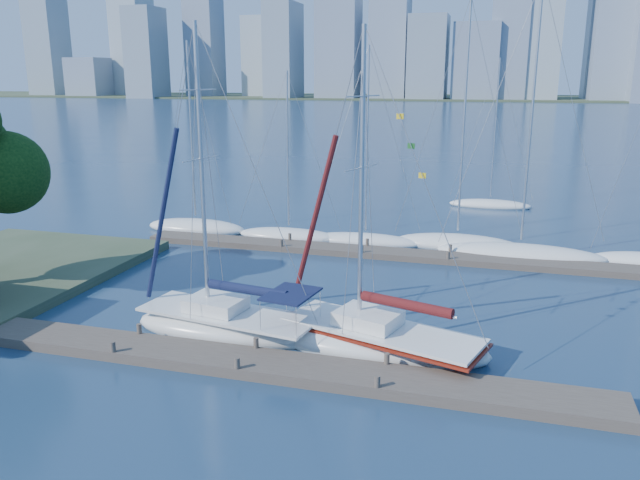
# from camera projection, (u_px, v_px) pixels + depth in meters

# --- Properties ---
(ground) EXTENTS (700.00, 700.00, 0.00)m
(ground) POSITION_uv_depth(u_px,v_px,m) (247.00, 368.00, 22.87)
(ground) COLOR #162849
(ground) RESTS_ON ground
(near_dock) EXTENTS (26.00, 2.00, 0.40)m
(near_dock) POSITION_uv_depth(u_px,v_px,m) (247.00, 363.00, 22.82)
(near_dock) COLOR #4B4137
(near_dock) RESTS_ON ground
(far_dock) EXTENTS (30.00, 1.80, 0.36)m
(far_dock) POSITION_uv_depth(u_px,v_px,m) (381.00, 253.00, 37.19)
(far_dock) COLOR #4B4137
(far_dock) RESTS_ON ground
(far_shore) EXTENTS (800.00, 100.00, 1.50)m
(far_shore) POSITION_uv_depth(u_px,v_px,m) (485.00, 98.00, 320.69)
(far_shore) COLOR #38472D
(far_shore) RESTS_ON ground
(sailboat_navy) EXTENTS (8.47, 3.88, 12.96)m
(sailboat_navy) POSITION_uv_depth(u_px,v_px,m) (228.00, 311.00, 25.63)
(sailboat_navy) COLOR white
(sailboat_navy) RESTS_ON ground
(sailboat_maroon) EXTENTS (8.80, 5.06, 12.72)m
(sailboat_maroon) POSITION_uv_depth(u_px,v_px,m) (381.00, 328.00, 23.97)
(sailboat_maroon) COLOR white
(sailboat_maroon) RESTS_ON ground
(bg_boat_0) EXTENTS (7.57, 5.11, 13.05)m
(bg_boat_0) POSITION_uv_depth(u_px,v_px,m) (196.00, 227.00, 43.25)
(bg_boat_0) COLOR white
(bg_boat_0) RESTS_ON ground
(bg_boat_1) EXTENTS (7.01, 2.35, 11.07)m
(bg_boat_1) POSITION_uv_depth(u_px,v_px,m) (289.00, 235.00, 41.14)
(bg_boat_1) COLOR white
(bg_boat_1) RESTS_ON ground
(bg_boat_2) EXTENTS (7.35, 4.72, 12.51)m
(bg_boat_2) POSITION_uv_depth(u_px,v_px,m) (365.00, 240.00, 39.97)
(bg_boat_2) COLOR white
(bg_boat_2) RESTS_ON ground
(bg_boat_3) EXTENTS (8.16, 4.17, 15.21)m
(bg_boat_3) POSITION_uv_depth(u_px,v_px,m) (457.00, 243.00, 39.03)
(bg_boat_3) COLOR white
(bg_boat_3) RESTS_ON ground
(bg_boat_4) EXTENTS (10.04, 5.18, 15.93)m
(bg_boat_4) POSITION_uv_depth(u_px,v_px,m) (520.00, 253.00, 36.65)
(bg_boat_4) COLOR white
(bg_boat_4) RESTS_ON ground
(bg_boat_7) EXTENTS (6.58, 1.90, 12.11)m
(bg_boat_7) POSITION_uv_depth(u_px,v_px,m) (490.00, 204.00, 51.22)
(bg_boat_7) COLOR white
(bg_boat_7) RESTS_ON ground
(skyline) EXTENTS (501.81, 51.31, 110.08)m
(skyline) POSITION_uv_depth(u_px,v_px,m) (546.00, 20.00, 277.85)
(skyline) COLOR slate
(skyline) RESTS_ON ground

